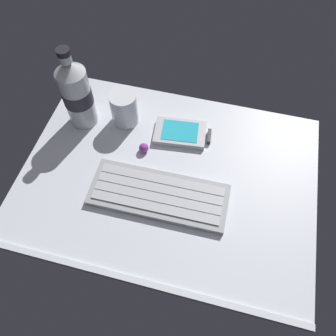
{
  "coord_description": "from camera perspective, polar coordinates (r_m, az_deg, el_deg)",
  "views": [
    {
      "loc": [
        9.14,
        -35.94,
        63.27
      ],
      "look_at": [
        0.0,
        0.0,
        3.0
      ],
      "focal_mm": 35.63,
      "sensor_mm": 36.0,
      "label": 1
    }
  ],
  "objects": [
    {
      "name": "ground_plane",
      "position": [
        0.74,
        -0.04,
        -1.76
      ],
      "size": [
        64.0,
        48.0,
        2.8
      ],
      "color": "silver"
    },
    {
      "name": "keyboard",
      "position": [
        0.7,
        -1.61,
        -4.58
      ],
      "size": [
        29.17,
        11.44,
        1.7
      ],
      "color": "#93969B",
      "rests_on": "ground_plane"
    },
    {
      "name": "handheld_device",
      "position": [
        0.79,
        2.54,
        5.94
      ],
      "size": [
        13.34,
        8.85,
        1.5
      ],
      "color": "#B7BABF",
      "rests_on": "ground_plane"
    },
    {
      "name": "juice_cup",
      "position": [
        0.8,
        -7.48,
        9.94
      ],
      "size": [
        6.4,
        6.4,
        8.5
      ],
      "color": "silver",
      "rests_on": "ground_plane"
    },
    {
      "name": "water_bottle",
      "position": [
        0.78,
        -15.38,
        12.24
      ],
      "size": [
        6.73,
        6.73,
        20.8
      ],
      "color": "silver",
      "rests_on": "ground_plane"
    },
    {
      "name": "trackball_mouse",
      "position": [
        0.76,
        -4.19,
        3.46
      ],
      "size": [
        2.2,
        2.2,
        2.2
      ],
      "primitive_type": "sphere",
      "color": "purple",
      "rests_on": "ground_plane"
    }
  ]
}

